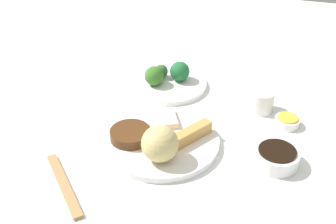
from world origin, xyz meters
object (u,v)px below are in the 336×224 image
teacup (261,101)px  chopsticks_pair (64,185)px  sauce_ramekin_hot_mustard (287,122)px  main_plate (161,141)px  soy_sauce_bowl (276,158)px  broccoli_plate (170,84)px

teacup → chopsticks_pair: bearing=137.6°
sauce_ramekin_hot_mustard → teacup: (0.05, 0.07, 0.02)m
main_plate → soy_sauce_bowl: size_ratio=2.71×
soy_sauce_bowl → chopsticks_pair: soy_sauce_bowl is taller
sauce_ramekin_hot_mustard → chopsticks_pair: (-0.35, 0.43, -0.01)m
broccoli_plate → soy_sauce_bowl: (-0.26, -0.31, 0.01)m
main_plate → chopsticks_pair: main_plate is taller
sauce_ramekin_hot_mustard → chopsticks_pair: size_ratio=0.30×
teacup → broccoli_plate: bearing=78.5°
teacup → chopsticks_pair: 0.54m
soy_sauce_bowl → sauce_ramekin_hot_mustard: soy_sauce_bowl is taller
main_plate → soy_sauce_bowl: 0.26m
broccoli_plate → soy_sauce_bowl: size_ratio=2.08×
broccoli_plate → teacup: teacup is taller
broccoli_plate → main_plate: bearing=-168.8°
broccoli_plate → teacup: (-0.05, -0.26, 0.02)m
soy_sauce_bowl → main_plate: bearing=90.4°
sauce_ramekin_hot_mustard → chopsticks_pair: sauce_ramekin_hot_mustard is taller
main_plate → chopsticks_pair: size_ratio=1.32×
soy_sauce_bowl → chopsticks_pair: (-0.19, 0.42, -0.01)m
teacup → chopsticks_pair: (-0.40, 0.36, -0.02)m
soy_sauce_bowl → chopsticks_pair: bearing=114.6°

